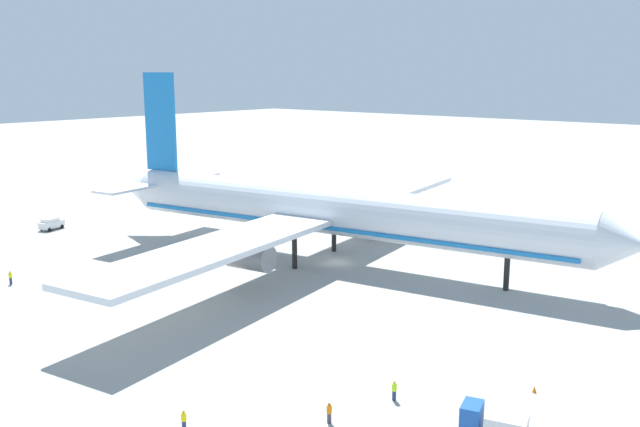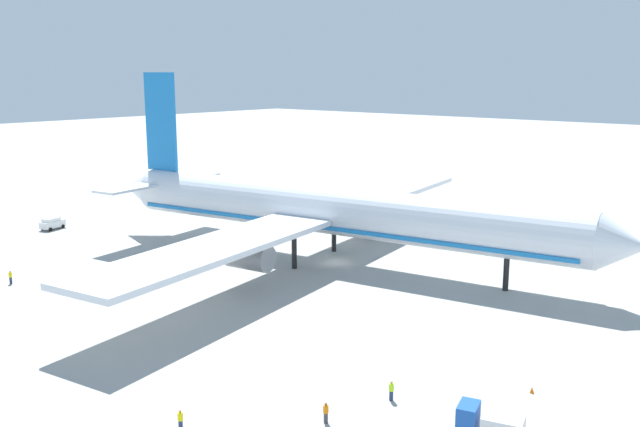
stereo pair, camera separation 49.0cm
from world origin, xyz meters
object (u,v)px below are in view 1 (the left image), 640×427
at_px(airliner, 328,211).
at_px(traffic_cone_3, 534,389).
at_px(ground_worker_0, 394,390).
at_px(ground_worker_1, 184,420).
at_px(traffic_cone_2, 370,199).
at_px(traffic_cone_4, 320,199).
at_px(ground_worker_2, 329,413).
at_px(service_truck_2, 493,425).
at_px(service_van, 51,223).
at_px(ground_worker_5, 10,278).

distance_m(airliner, traffic_cone_3, 44.02).
bearing_deg(ground_worker_0, ground_worker_1, -123.05).
height_order(traffic_cone_2, traffic_cone_4, same).
xyz_separation_m(traffic_cone_2, traffic_cone_3, (61.85, -62.07, 0.00)).
height_order(ground_worker_0, ground_worker_2, ground_worker_0).
relative_size(service_truck_2, ground_worker_1, 3.01).
distance_m(traffic_cone_2, traffic_cone_4, 10.29).
bearing_deg(traffic_cone_4, ground_worker_2, -49.47).
distance_m(service_van, ground_worker_5, 31.19).
height_order(ground_worker_2, traffic_cone_2, ground_worker_2).
distance_m(airliner, ground_worker_1, 48.08).
relative_size(ground_worker_0, ground_worker_5, 0.98).
relative_size(airliner, traffic_cone_3, 149.66).
relative_size(ground_worker_1, traffic_cone_2, 2.97).
xyz_separation_m(ground_worker_2, traffic_cone_2, (-52.12, 76.78, -0.54)).
height_order(ground_worker_2, traffic_cone_4, ground_worker_2).
height_order(airliner, traffic_cone_3, airliner).
bearing_deg(ground_worker_2, traffic_cone_4, 130.53).
relative_size(service_van, ground_worker_1, 2.70).
relative_size(ground_worker_2, traffic_cone_2, 2.94).
distance_m(service_truck_2, service_van, 88.90).
relative_size(ground_worker_1, ground_worker_2, 1.01).
relative_size(airliner, ground_worker_2, 50.90).
xyz_separation_m(airliner, ground_worker_5, (-23.38, -33.56, -6.32)).
bearing_deg(service_van, traffic_cone_4, 71.14).
bearing_deg(ground_worker_2, service_van, 165.21).
xyz_separation_m(ground_worker_1, ground_worker_2, (7.39, 7.77, -0.01)).
distance_m(airliner, service_truck_2, 49.75).
relative_size(airliner, service_van, 18.63).
bearing_deg(ground_worker_0, service_van, 169.80).
bearing_deg(ground_worker_1, ground_worker_2, 46.44).
xyz_separation_m(ground_worker_2, ground_worker_5, (-52.20, 1.24, 0.04)).
distance_m(airliner, traffic_cone_2, 48.50).
bearing_deg(ground_worker_0, service_truck_2, -6.37).
relative_size(service_van, ground_worker_5, 2.63).
xyz_separation_m(ground_worker_0, traffic_cone_3, (8.06, 8.55, -0.56)).
bearing_deg(service_truck_2, ground_worker_0, 173.63).
height_order(airliner, service_van, airliner).
bearing_deg(traffic_cone_4, ground_worker_1, -55.99).
relative_size(traffic_cone_3, traffic_cone_4, 1.00).
bearing_deg(traffic_cone_4, traffic_cone_3, -38.48).
xyz_separation_m(airliner, traffic_cone_2, (-23.29, 41.98, -6.89)).
distance_m(traffic_cone_2, traffic_cone_3, 87.63).
bearing_deg(airliner, traffic_cone_4, 131.39).
xyz_separation_m(service_truck_2, ground_worker_5, (-62.91, -3.92, -0.56)).
bearing_deg(traffic_cone_4, ground_worker_5, -83.62).
bearing_deg(traffic_cone_2, airliner, -60.98).
height_order(airliner, ground_worker_1, airliner).
bearing_deg(traffic_cone_3, traffic_cone_2, 134.90).
bearing_deg(traffic_cone_2, ground_worker_5, -90.07).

